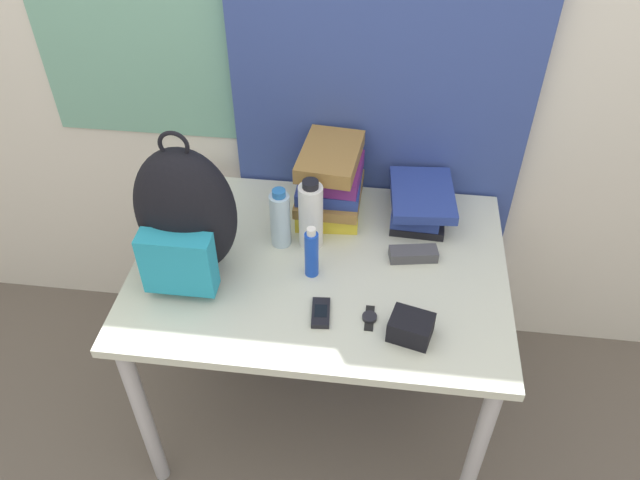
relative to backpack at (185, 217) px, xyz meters
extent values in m
cube|color=silver|center=(0.38, 0.57, 0.28)|extent=(6.00, 0.05, 2.50)
cube|color=#75B299|center=(-0.08, 0.54, 0.33)|extent=(1.10, 0.01, 0.80)
cube|color=#384C93|center=(0.53, 0.51, 0.28)|extent=(0.98, 0.04, 2.50)
cube|color=beige|center=(0.38, 0.07, -0.22)|extent=(1.16, 0.83, 0.03)
cylinder|color=#B2B2B7|center=(-0.14, -0.29, -0.60)|extent=(0.05, 0.05, 0.74)
cylinder|color=#B2B2B7|center=(0.91, -0.29, -0.60)|extent=(0.05, 0.05, 0.74)
cylinder|color=#B2B2B7|center=(-0.14, 0.43, -0.60)|extent=(0.05, 0.05, 0.74)
cylinder|color=#B2B2B7|center=(0.91, 0.43, -0.60)|extent=(0.05, 0.05, 0.74)
ellipsoid|color=black|center=(0.00, 0.01, 0.01)|extent=(0.30, 0.20, 0.43)
cube|color=teal|center=(0.00, -0.11, -0.08)|extent=(0.21, 0.07, 0.19)
torus|color=black|center=(0.00, 0.01, 0.24)|extent=(0.09, 0.01, 0.09)
cube|color=yellow|center=(0.38, 0.33, -0.18)|extent=(0.22, 0.25, 0.06)
cube|color=olive|center=(0.38, 0.33, -0.13)|extent=(0.21, 0.26, 0.04)
cube|color=navy|center=(0.39, 0.34, -0.09)|extent=(0.21, 0.23, 0.04)
cube|color=#6B2370|center=(0.39, 0.33, -0.04)|extent=(0.20, 0.22, 0.06)
cube|color=olive|center=(0.39, 0.34, 0.01)|extent=(0.21, 0.29, 0.05)
cube|color=black|center=(0.69, 0.33, -0.19)|extent=(0.19, 0.23, 0.03)
cube|color=navy|center=(0.68, 0.33, -0.15)|extent=(0.17, 0.21, 0.05)
cube|color=navy|center=(0.69, 0.33, -0.11)|extent=(0.23, 0.29, 0.03)
cylinder|color=silver|center=(0.25, 0.15, -0.11)|extent=(0.06, 0.06, 0.19)
cylinder|color=#286BB7|center=(0.25, 0.15, -0.01)|extent=(0.04, 0.04, 0.02)
cylinder|color=white|center=(0.34, 0.16, -0.09)|extent=(0.08, 0.08, 0.23)
cylinder|color=black|center=(0.34, 0.16, 0.03)|extent=(0.05, 0.05, 0.02)
cylinder|color=blue|center=(0.36, 0.02, -0.13)|extent=(0.04, 0.04, 0.16)
cylinder|color=white|center=(0.36, 0.02, -0.04)|extent=(0.03, 0.03, 0.02)
cube|color=black|center=(0.41, -0.14, -0.20)|extent=(0.06, 0.11, 0.02)
cube|color=black|center=(0.41, -0.14, -0.19)|extent=(0.04, 0.05, 0.00)
cube|color=#47474C|center=(0.67, 0.13, -0.19)|extent=(0.16, 0.08, 0.04)
cube|color=black|center=(0.67, -0.19, -0.17)|extent=(0.13, 0.12, 0.07)
cube|color=black|center=(0.55, -0.14, -0.20)|extent=(0.03, 0.09, 0.00)
cylinder|color=#232328|center=(0.55, -0.14, -0.20)|extent=(0.04, 0.04, 0.01)
camera|label=1|loc=(0.56, -1.32, 1.15)|focal=35.00mm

